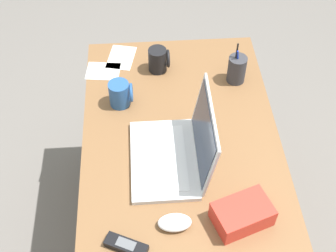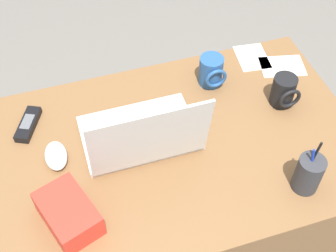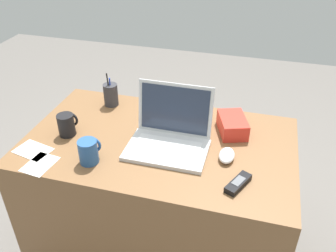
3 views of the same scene
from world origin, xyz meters
name	(u,v)px [view 3 (image 3 of 3)]	position (x,y,z in m)	size (l,w,h in m)	color
ground_plane	(161,249)	(0.00, 0.00, 0.00)	(6.00, 6.00, 0.00)	slate
desk	(160,201)	(0.00, 0.00, 0.38)	(1.21, 0.73, 0.76)	brown
laptop	(170,136)	(0.06, -0.02, 0.81)	(0.35, 0.27, 0.26)	silver
computer_mouse	(227,155)	(0.31, -0.05, 0.78)	(0.06, 0.11, 0.04)	white
coffee_mug_white	(67,124)	(-0.42, -0.06, 0.81)	(0.08, 0.09, 0.10)	black
coffee_mug_tall	(89,151)	(-0.23, -0.22, 0.81)	(0.08, 0.09, 0.10)	#26518C
cordless_phone	(238,183)	(0.38, -0.21, 0.77)	(0.10, 0.14, 0.03)	black
pen_holder	(111,95)	(-0.34, 0.25, 0.82)	(0.07, 0.07, 0.18)	#333338
snack_bag	(232,125)	(0.31, 0.16, 0.80)	(0.12, 0.18, 0.08)	red
paper_note_near_laptop	(33,150)	(-0.51, -0.22, 0.76)	(0.15, 0.11, 0.00)	white
paper_note_left	(40,164)	(-0.42, -0.29, 0.76)	(0.11, 0.14, 0.00)	white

